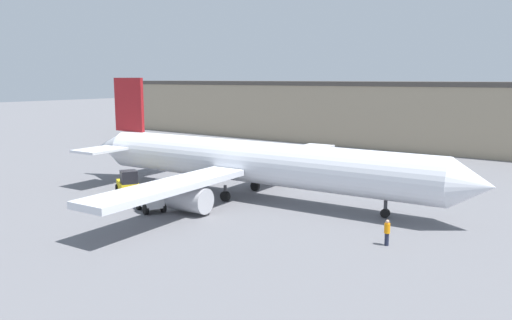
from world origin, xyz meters
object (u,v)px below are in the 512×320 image
Objects in this scene: airplane at (247,162)px; baggage_tug at (128,183)px; belt_loader_truck at (151,198)px; ground_crew_worker at (387,232)px.

baggage_tug is (-9.41, -5.77, -2.12)m from airplane.
baggage_tug is at bearing 178.36° from belt_loader_truck.
airplane is 23.46× the size of ground_crew_worker.
airplane reaches higher than ground_crew_worker.
ground_crew_worker is 24.67m from baggage_tug.
baggage_tug is (-24.66, -0.46, 0.15)m from ground_crew_worker.
belt_loader_truck is at bearing -98.41° from ground_crew_worker.
ground_crew_worker is at bearing 32.39° from belt_loader_truck.
baggage_tug is at bearing -107.35° from ground_crew_worker.
airplane reaches higher than baggage_tug.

